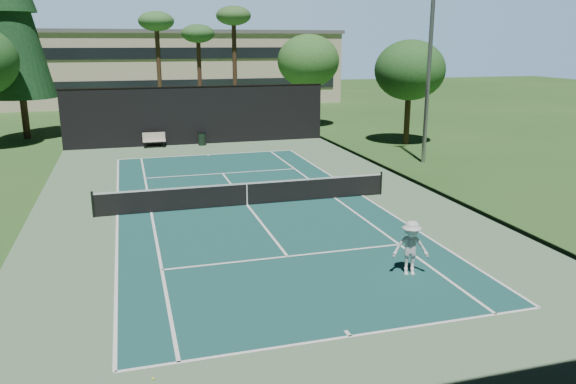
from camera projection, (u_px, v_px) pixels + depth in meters
name	position (u px, v px, depth m)	size (l,w,h in m)	color
ground	(247.00, 205.00, 24.65)	(160.00, 160.00, 0.00)	#29531F
apron_slab	(247.00, 205.00, 24.65)	(18.00, 32.00, 0.01)	#597D57
court_surface	(247.00, 205.00, 24.64)	(10.97, 23.77, 0.01)	#174A46
court_lines	(247.00, 205.00, 24.64)	(11.07, 23.87, 0.01)	white
tennis_net	(247.00, 193.00, 24.50)	(12.90, 0.10, 1.10)	black
fence	(246.00, 160.00, 24.19)	(18.04, 32.05, 4.03)	black
player	(411.00, 248.00, 17.09)	(1.11, 0.64, 1.72)	silver
tennis_ball_a	(153.00, 379.00, 11.87)	(0.07, 0.07, 0.07)	#D3E433
tennis_ball_b	(155.00, 200.00, 25.34)	(0.06, 0.06, 0.06)	#E2F036
tennis_ball_c	(273.00, 195.00, 26.18)	(0.06, 0.06, 0.06)	#DEF036
tennis_ball_d	(139.00, 198.00, 25.74)	(0.07, 0.07, 0.07)	#D9EB35
park_bench	(154.00, 140.00, 38.06)	(1.50, 0.45, 1.02)	beige
trash_bin	(202.00, 139.00, 38.89)	(0.56, 0.56, 0.95)	black
pine_tree	(11.00, 4.00, 39.37)	(4.80, 4.80, 15.00)	#472D1E
palm_a	(156.00, 26.00, 44.27)	(2.80, 2.80, 9.32)	#432F1C
palm_b	(198.00, 37.00, 47.28)	(2.80, 2.80, 8.42)	#452B1D
palm_c	(234.00, 21.00, 44.85)	(2.80, 2.80, 9.77)	#3F2A1B
decid_tree_a	(308.00, 61.00, 46.35)	(5.12, 5.12, 7.62)	#49361F
decid_tree_b	(410.00, 70.00, 38.24)	(4.80, 4.80, 7.14)	#4A341F
campus_building	(165.00, 66.00, 66.23)	(40.50, 12.50, 8.30)	beige
light_pole	(430.00, 51.00, 31.78)	(0.90, 0.25, 12.22)	gray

